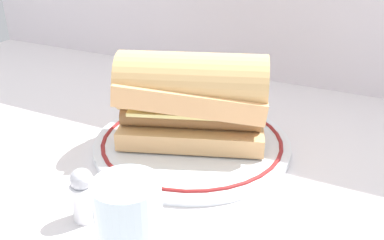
{
  "coord_description": "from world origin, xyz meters",
  "views": [
    {
      "loc": [
        0.23,
        -0.47,
        0.31
      ],
      "look_at": [
        -0.01,
        0.02,
        0.04
      ],
      "focal_mm": 38.78,
      "sensor_mm": 36.0,
      "label": 1
    }
  ],
  "objects": [
    {
      "name": "ground_plane",
      "position": [
        0.0,
        0.0,
        0.0
      ],
      "size": [
        1.5,
        1.5,
        0.0
      ],
      "primitive_type": "plane",
      "color": "silver"
    },
    {
      "name": "plate",
      "position": [
        -0.01,
        0.02,
        0.01
      ],
      "size": [
        0.29,
        0.29,
        0.01
      ],
      "color": "white",
      "rests_on": "ground_plane"
    },
    {
      "name": "sausage_sandwich",
      "position": [
        -0.01,
        0.02,
        0.08
      ],
      "size": [
        0.23,
        0.16,
        0.13
      ],
      "rotation": [
        0.0,
        0.0,
        0.35
      ],
      "color": "#E0AD70",
      "rests_on": "plate"
    },
    {
      "name": "salt_shaker",
      "position": [
        -0.05,
        -0.19,
        0.03
      ],
      "size": [
        0.03,
        0.03,
        0.07
      ],
      "color": "white",
      "rests_on": "ground_plane"
    },
    {
      "name": "butter_knife",
      "position": [
        -0.04,
        0.22,
        0.0
      ],
      "size": [
        0.13,
        0.1,
        0.01
      ],
      "color": "silver",
      "rests_on": "ground_plane"
    }
  ]
}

